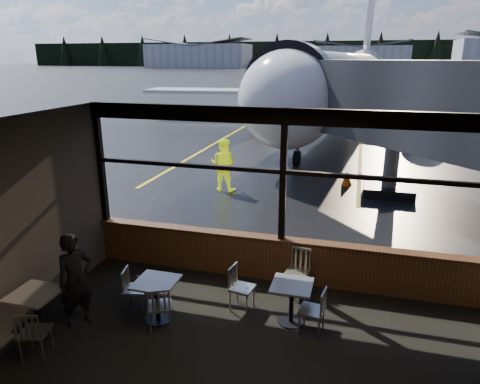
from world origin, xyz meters
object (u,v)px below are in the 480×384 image
at_px(airliner, 345,43).
at_px(chair_left_s, 35,332).
at_px(cone_nose, 347,178).
at_px(cafe_table_left, 37,314).
at_px(cafe_table_near, 291,304).
at_px(chair_near_w, 242,288).
at_px(ground_crew, 223,165).
at_px(jet_bridge, 442,124).
at_px(passenger, 76,281).
at_px(cafe_table_mid, 157,301).
at_px(chair_near_e, 312,311).
at_px(chair_mid_w, 136,290).
at_px(chair_near_n, 298,272).
at_px(chair_mid_s, 159,306).

distance_m(airliner, chair_left_s, 25.44).
xyz_separation_m(chair_left_s, cone_nose, (4.20, 10.68, -0.17)).
xyz_separation_m(cafe_table_left, chair_left_s, (0.34, -0.46, 0.03)).
relative_size(cafe_table_near, chair_near_w, 0.88).
xyz_separation_m(chair_left_s, ground_crew, (0.12, 9.00, 0.48)).
height_order(jet_bridge, passenger, jet_bridge).
xyz_separation_m(passenger, cone_nose, (4.09, 9.77, -0.57)).
distance_m(cafe_table_mid, chair_near_e, 2.63).
distance_m(cafe_table_mid, chair_near_w, 1.50).
bearing_deg(cafe_table_mid, chair_left_s, -134.80).
xyz_separation_m(jet_bridge, chair_mid_w, (-5.90, -7.26, -2.16)).
relative_size(cafe_table_mid, cafe_table_left, 0.97).
bearing_deg(cafe_table_near, chair_left_s, -152.07).
xyz_separation_m(jet_bridge, chair_near_w, (-4.07, -6.74, -2.14)).
distance_m(chair_near_e, ground_crew, 8.25).
xyz_separation_m(cafe_table_left, chair_near_n, (3.89, 2.46, 0.05)).
xyz_separation_m(airliner, cafe_table_left, (-3.52, -24.32, -4.87)).
distance_m(airliner, ground_crew, 16.65).
bearing_deg(cafe_table_near, chair_mid_s, -160.79).
bearing_deg(cone_nose, cafe_table_left, -113.93).
height_order(passenger, cone_nose, passenger).
xyz_separation_m(airliner, chair_mid_w, (-2.34, -23.22, -4.86)).
height_order(cafe_table_mid, chair_near_w, chair_near_w).
height_order(jet_bridge, chair_mid_w, jet_bridge).
xyz_separation_m(chair_near_n, ground_crew, (-3.43, 6.08, 0.46)).
xyz_separation_m(cafe_table_mid, passenger, (-1.24, -0.45, 0.45)).
xyz_separation_m(chair_near_w, chair_near_n, (0.88, 0.84, 0.02)).
bearing_deg(chair_mid_w, chair_near_e, 81.25).
bearing_deg(chair_mid_w, ground_crew, 173.97).
bearing_deg(cafe_table_mid, cafe_table_near, 13.62).
relative_size(cafe_table_left, chair_left_s, 0.93).
bearing_deg(chair_near_e, cafe_table_left, 114.79).
bearing_deg(passenger, cafe_table_left, 164.47).
distance_m(cafe_table_near, cone_nose, 8.81).
height_order(chair_left_s, cone_nose, chair_left_s).
distance_m(airliner, cafe_table_mid, 23.99).
bearing_deg(chair_mid_w, chair_mid_s, 47.48).
bearing_deg(chair_near_n, cone_nose, -86.61).
height_order(cafe_table_left, chair_mid_w, chair_mid_w).
xyz_separation_m(cafe_table_near, ground_crew, (-3.47, 7.10, 0.53)).
height_order(cafe_table_left, chair_near_e, chair_near_e).
relative_size(chair_left_s, passenger, 0.51).
height_order(cafe_table_near, chair_mid_w, chair_mid_w).
bearing_deg(chair_mid_s, chair_near_w, 12.09).
relative_size(chair_left_s, ground_crew, 0.47).
bearing_deg(passenger, jet_bridge, -10.53).
bearing_deg(cone_nose, jet_bridge, -36.32).
bearing_deg(airliner, chair_near_n, -83.26).
bearing_deg(chair_mid_w, passenger, -60.04).
height_order(airliner, cafe_table_left, airliner).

